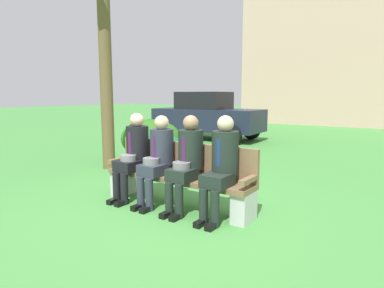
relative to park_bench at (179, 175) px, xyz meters
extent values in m
plane|color=#448D3F|center=(0.14, -0.27, -0.44)|extent=(80.00, 80.00, 0.00)
cube|color=brown|center=(0.00, -0.06, -0.02)|extent=(2.32, 0.44, 0.07)
cube|color=brown|center=(0.00, 0.13, 0.24)|extent=(2.32, 0.06, 0.45)
cube|color=brown|center=(-1.12, -0.06, 0.11)|extent=(0.08, 0.44, 0.06)
cube|color=brown|center=(1.12, -0.06, 0.11)|extent=(0.08, 0.44, 0.06)
cube|color=silver|center=(-1.06, -0.06, -0.25)|extent=(0.20, 0.37, 0.38)
cube|color=silver|center=(1.06, -0.06, -0.25)|extent=(0.20, 0.37, 0.38)
cube|color=black|center=(-0.75, -0.23, 0.09)|extent=(0.32, 0.38, 0.16)
cylinder|color=black|center=(-0.83, -0.42, -0.21)|extent=(0.11, 0.11, 0.45)
cylinder|color=black|center=(-0.67, -0.42, -0.21)|extent=(0.11, 0.11, 0.45)
cube|color=black|center=(-0.83, -0.48, -0.40)|extent=(0.09, 0.22, 0.07)
cube|color=black|center=(-0.67, -0.48, -0.40)|extent=(0.09, 0.22, 0.07)
cylinder|color=black|center=(-0.75, -0.04, 0.41)|extent=(0.34, 0.34, 0.53)
cube|color=#4C1951|center=(-0.75, -0.21, 0.43)|extent=(0.05, 0.01, 0.34)
sphere|color=beige|center=(-0.75, -0.04, 0.77)|extent=(0.21, 0.21, 0.21)
cylinder|color=gray|center=(-0.74, -0.25, 0.22)|extent=(0.24, 0.24, 0.09)
cube|color=#2D3342|center=(-0.27, -0.23, 0.09)|extent=(0.32, 0.38, 0.16)
cylinder|color=#2D3342|center=(-0.35, -0.42, -0.21)|extent=(0.11, 0.11, 0.45)
cylinder|color=#2D3342|center=(-0.19, -0.42, -0.21)|extent=(0.11, 0.11, 0.45)
cube|color=black|center=(-0.35, -0.48, -0.40)|extent=(0.09, 0.22, 0.07)
cube|color=black|center=(-0.19, -0.48, -0.40)|extent=(0.09, 0.22, 0.07)
cylinder|color=#2D3342|center=(-0.27, -0.04, 0.40)|extent=(0.34, 0.34, 0.51)
cube|color=#4C1951|center=(-0.27, -0.21, 0.42)|extent=(0.05, 0.01, 0.33)
sphere|color=tan|center=(-0.27, -0.04, 0.75)|extent=(0.21, 0.21, 0.21)
cylinder|color=slate|center=(-0.29, -0.25, 0.22)|extent=(0.24, 0.24, 0.09)
cube|color=#1E2823|center=(0.24, -0.23, 0.09)|extent=(0.32, 0.38, 0.16)
cylinder|color=#1E2823|center=(0.16, -0.42, -0.21)|extent=(0.11, 0.11, 0.45)
cylinder|color=#1E2823|center=(0.32, -0.42, -0.21)|extent=(0.11, 0.11, 0.45)
cube|color=black|center=(0.16, -0.48, -0.40)|extent=(0.09, 0.22, 0.07)
cube|color=black|center=(0.32, -0.48, -0.40)|extent=(0.09, 0.22, 0.07)
cylinder|color=#1E2823|center=(0.24, -0.04, 0.41)|extent=(0.34, 0.34, 0.53)
cube|color=#4C1951|center=(0.24, -0.21, 0.43)|extent=(0.05, 0.01, 0.34)
sphere|color=#9E7556|center=(0.24, -0.04, 0.77)|extent=(0.21, 0.21, 0.21)
cylinder|color=slate|center=(0.24, -0.25, 0.22)|extent=(0.24, 0.24, 0.09)
cube|color=#1E2823|center=(0.77, -0.23, 0.09)|extent=(0.32, 0.38, 0.16)
cylinder|color=#1E2823|center=(0.69, -0.42, -0.21)|extent=(0.11, 0.11, 0.45)
cylinder|color=#1E2823|center=(0.85, -0.42, -0.21)|extent=(0.11, 0.11, 0.45)
cube|color=black|center=(0.69, -0.48, -0.40)|extent=(0.09, 0.22, 0.07)
cube|color=black|center=(0.85, -0.48, -0.40)|extent=(0.09, 0.22, 0.07)
cylinder|color=#1E2823|center=(0.77, -0.04, 0.42)|extent=(0.34, 0.34, 0.54)
cube|color=navy|center=(0.77, -0.21, 0.44)|extent=(0.05, 0.01, 0.35)
sphere|color=beige|center=(0.77, -0.04, 0.78)|extent=(0.21, 0.21, 0.21)
cylinder|color=brown|center=(-2.71, 1.12, 1.55)|extent=(0.26, 0.26, 3.97)
ellipsoid|color=#1B6533|center=(-1.98, 2.00, -0.08)|extent=(1.14, 1.05, 0.71)
ellipsoid|color=#1A6E35|center=(-2.52, 2.33, -0.04)|extent=(1.26, 1.15, 0.79)
ellipsoid|color=#2D6D20|center=(-2.76, 2.55, 0.05)|extent=(1.56, 1.43, 0.97)
cube|color=#1E2338|center=(-3.52, 6.47, 0.26)|extent=(3.94, 1.67, 0.76)
cube|color=black|center=(-3.67, 6.47, 0.94)|extent=(1.74, 1.41, 0.60)
cylinder|color=black|center=(-2.18, 7.29, -0.12)|extent=(0.64, 0.16, 0.64)
cylinder|color=black|center=(-2.13, 5.73, -0.12)|extent=(0.64, 0.16, 0.64)
cylinder|color=black|center=(-4.91, 7.21, -0.12)|extent=(0.64, 0.16, 0.64)
cylinder|color=black|center=(-4.86, 5.66, -0.12)|extent=(0.64, 0.16, 0.64)
camera|label=1|loc=(2.80, -3.75, 1.14)|focal=31.38mm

